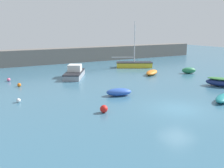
{
  "coord_description": "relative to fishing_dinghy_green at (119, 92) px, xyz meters",
  "views": [
    {
      "loc": [
        -13.86,
        -13.81,
        6.24
      ],
      "look_at": [
        -1.62,
        7.77,
        0.67
      ],
      "focal_mm": 40.0,
      "sensor_mm": 36.0,
      "label": 1
    }
  ],
  "objects": [
    {
      "name": "mooring_buoy_red",
      "position": [
        -3.5,
        -3.61,
        -0.05
      ],
      "size": [
        0.59,
        0.59,
        0.59
      ],
      "primitive_type": "sphere",
      "color": "red",
      "rests_on": "ground_plane"
    },
    {
      "name": "mooring_buoy_orange",
      "position": [
        -7.56,
        8.51,
        -0.15
      ],
      "size": [
        0.41,
        0.41,
        0.41
      ],
      "primitive_type": "sphere",
      "color": "orange",
      "rests_on": "ground_plane"
    },
    {
      "name": "mooring_buoy_white",
      "position": [
        -8.66,
        2.34,
        -0.17
      ],
      "size": [
        0.37,
        0.37,
        0.37
      ],
      "primitive_type": "sphere",
      "color": "white",
      "rests_on": "ground_plane"
    },
    {
      "name": "dinghy_near_pier",
      "position": [
        14.7,
        5.31,
        0.07
      ],
      "size": [
        2.22,
        1.77,
        0.85
      ],
      "rotation": [
        0.0,
        0.0,
        5.85
      ],
      "color": "#287A4C",
      "rests_on": "ground_plane"
    },
    {
      "name": "open_tender_yellow",
      "position": [
        7.06,
        -6.11,
        -0.07
      ],
      "size": [
        3.38,
        2.26,
        0.57
      ],
      "rotation": [
        0.0,
        0.0,
        3.52
      ],
      "color": "teal",
      "rests_on": "ground_plane"
    },
    {
      "name": "fishing_dinghy_green",
      "position": [
        0.0,
        0.0,
        0.0
      ],
      "size": [
        2.64,
        1.86,
        0.7
      ],
      "rotation": [
        0.0,
        0.0,
        2.82
      ],
      "color": "#2D56B7",
      "rests_on": "ground_plane"
    },
    {
      "name": "rowboat_white_midwater",
      "position": [
        9.55,
        7.09,
        -0.04
      ],
      "size": [
        3.4,
        2.96,
        0.63
      ],
      "rotation": [
        0.0,
        0.0,
        3.77
      ],
      "color": "orange",
      "rests_on": "ground_plane"
    },
    {
      "name": "motorboat_grey_hull",
      "position": [
        -0.31,
        10.6,
        0.22
      ],
      "size": [
        4.58,
        5.81,
        1.61
      ],
      "rotation": [
        0.0,
        0.0,
        4.17
      ],
      "color": "gray",
      "rests_on": "ground_plane"
    },
    {
      "name": "sailboat_tall_mast",
      "position": [
        11.14,
        13.68,
        0.14
      ],
      "size": [
        6.21,
        4.43,
        7.28
      ],
      "rotation": [
        0.0,
        0.0,
        5.78
      ],
      "color": "yellow",
      "rests_on": "ground_plane"
    },
    {
      "name": "rowboat_with_red_cover",
      "position": [
        11.73,
        -2.09,
        0.12
      ],
      "size": [
        2.66,
        3.34,
        0.94
      ],
      "rotation": [
        0.0,
        0.0,
        2.06
      ],
      "color": "navy",
      "rests_on": "ground_plane"
    },
    {
      "name": "mooring_buoy_pink",
      "position": [
        -8.16,
        12.06,
        -0.14
      ],
      "size": [
        0.41,
        0.41,
        0.41
      ],
      "primitive_type": "sphere",
      "color": "#EA668C",
      "rests_on": "ground_plane"
    },
    {
      "name": "harbor_breakwater",
      "position": [
        2.06,
        24.75,
        0.99
      ],
      "size": [
        61.5,
        2.88,
        2.68
      ],
      "primitive_type": "cube",
      "color": "#66605B",
      "rests_on": "ground_plane"
    },
    {
      "name": "ground_plane",
      "position": [
        2.06,
        -5.68,
        -0.45
      ],
      "size": [
        120.0,
        120.0,
        0.2
      ],
      "primitive_type": "cube",
      "color": "#38667F"
    }
  ]
}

